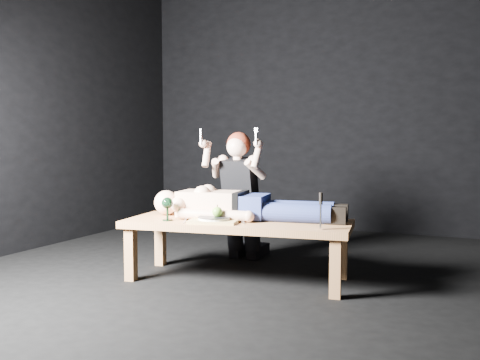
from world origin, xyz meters
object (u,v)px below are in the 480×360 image
Objects in this scene: kneeling_woman at (243,194)px; table at (237,250)px; lying_man at (248,202)px; serving_tray at (214,221)px; carving_knife at (321,211)px; goblet at (167,209)px.

table is at bearing -69.10° from kneeling_woman.
lying_man is at bearing -62.03° from kneeling_woman.
serving_tray reaches higher than table.
kneeling_woman is 0.80m from serving_tray.
kneeling_woman is 1.19m from carving_knife.
kneeling_woman is (-0.23, 0.63, 0.35)m from table.
table is at bearing 53.41° from serving_tray.
serving_tray is 1.41× the size of carving_knife.
kneeling_woman is 6.62× the size of goblet.
lying_man is (0.03, 0.11, 0.35)m from table.
table is 6.78× the size of carving_knife.
carving_knife is at bearing 1.00° from serving_tray.
serving_tray is at bearing 173.75° from carving_knife.
lying_man is 4.57× the size of serving_tray.
goblet is 0.71× the size of carving_knife.
serving_tray is at bearing -126.27° from lying_man.
goblet reaches higher than serving_tray.
kneeling_woman reaches higher than serving_tray.
table is at bearing 25.23° from goblet.
carving_knife is at bearing -29.05° from lying_man.
kneeling_woman reaches higher than carving_knife.
table is 0.76m from kneeling_woman.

